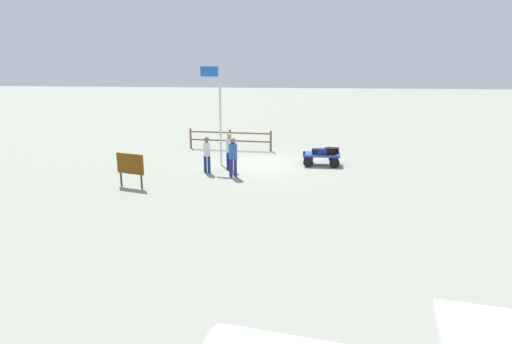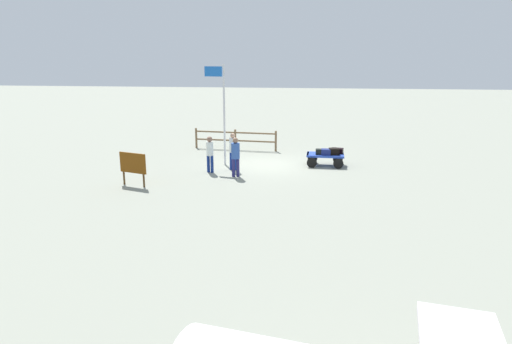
{
  "view_description": "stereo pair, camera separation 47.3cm",
  "coord_description": "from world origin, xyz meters",
  "px_view_note": "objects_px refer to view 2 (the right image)",
  "views": [
    {
      "loc": [
        -1.86,
        21.36,
        5.09
      ],
      "look_at": [
        -0.25,
        6.0,
        1.15
      ],
      "focal_mm": 31.18,
      "sensor_mm": 36.0,
      "label": 1
    },
    {
      "loc": [
        -2.33,
        21.3,
        5.09
      ],
      "look_at": [
        -0.25,
        6.0,
        1.15
      ],
      "focal_mm": 31.18,
      "sensor_mm": 36.0,
      "label": 2
    }
  ],
  "objects_px": {
    "worker_trailing": "(235,154)",
    "flagpole": "(222,107)",
    "luggage_cart": "(325,157)",
    "signboard": "(133,165)",
    "worker_lead": "(210,152)",
    "suitcase_navy": "(337,151)",
    "worker_supervisor": "(233,149)",
    "suitcase_tan": "(326,152)",
    "suitcase_maroon": "(320,152)",
    "suitcase_grey": "(334,151)"
  },
  "relations": [
    {
      "from": "suitcase_grey",
      "to": "worker_lead",
      "type": "height_order",
      "value": "worker_lead"
    },
    {
      "from": "suitcase_navy",
      "to": "worker_lead",
      "type": "height_order",
      "value": "worker_lead"
    },
    {
      "from": "suitcase_navy",
      "to": "worker_supervisor",
      "type": "relative_size",
      "value": 0.36
    },
    {
      "from": "flagpole",
      "to": "worker_lead",
      "type": "bearing_deg",
      "value": 80.46
    },
    {
      "from": "worker_trailing",
      "to": "flagpole",
      "type": "distance_m",
      "value": 3.01
    },
    {
      "from": "worker_trailing",
      "to": "signboard",
      "type": "bearing_deg",
      "value": 27.56
    },
    {
      "from": "suitcase_tan",
      "to": "worker_lead",
      "type": "distance_m",
      "value": 5.63
    },
    {
      "from": "flagpole",
      "to": "signboard",
      "type": "distance_m",
      "value": 5.45
    },
    {
      "from": "suitcase_navy",
      "to": "flagpole",
      "type": "height_order",
      "value": "flagpole"
    },
    {
      "from": "signboard",
      "to": "suitcase_grey",
      "type": "bearing_deg",
      "value": -150.95
    },
    {
      "from": "worker_trailing",
      "to": "signboard",
      "type": "relative_size",
      "value": 1.27
    },
    {
      "from": "suitcase_grey",
      "to": "suitcase_tan",
      "type": "xyz_separation_m",
      "value": [
        0.39,
        0.07,
        -0.02
      ]
    },
    {
      "from": "luggage_cart",
      "to": "worker_lead",
      "type": "relative_size",
      "value": 1.08
    },
    {
      "from": "suitcase_navy",
      "to": "worker_lead",
      "type": "bearing_deg",
      "value": 21.75
    },
    {
      "from": "luggage_cart",
      "to": "suitcase_tan",
      "type": "height_order",
      "value": "suitcase_tan"
    },
    {
      "from": "suitcase_grey",
      "to": "suitcase_tan",
      "type": "height_order",
      "value": "suitcase_grey"
    },
    {
      "from": "luggage_cart",
      "to": "signboard",
      "type": "relative_size",
      "value": 1.31
    },
    {
      "from": "suitcase_tan",
      "to": "worker_trailing",
      "type": "height_order",
      "value": "worker_trailing"
    },
    {
      "from": "suitcase_maroon",
      "to": "worker_lead",
      "type": "height_order",
      "value": "worker_lead"
    },
    {
      "from": "suitcase_tan",
      "to": "worker_supervisor",
      "type": "relative_size",
      "value": 0.26
    },
    {
      "from": "worker_lead",
      "to": "worker_trailing",
      "type": "distance_m",
      "value": 1.42
    },
    {
      "from": "suitcase_navy",
      "to": "signboard",
      "type": "distance_m",
      "value": 9.78
    },
    {
      "from": "suitcase_maroon",
      "to": "signboard",
      "type": "distance_m",
      "value": 8.88
    },
    {
      "from": "suitcase_navy",
      "to": "signboard",
      "type": "bearing_deg",
      "value": 30.39
    },
    {
      "from": "suitcase_grey",
      "to": "suitcase_navy",
      "type": "bearing_deg",
      "value": -114.97
    },
    {
      "from": "suitcase_maroon",
      "to": "worker_trailing",
      "type": "xyz_separation_m",
      "value": [
        3.72,
        2.53,
        0.33
      ]
    },
    {
      "from": "worker_lead",
      "to": "flagpole",
      "type": "bearing_deg",
      "value": -99.54
    },
    {
      "from": "suitcase_grey",
      "to": "suitcase_maroon",
      "type": "bearing_deg",
      "value": 2.67
    },
    {
      "from": "luggage_cart",
      "to": "worker_trailing",
      "type": "xyz_separation_m",
      "value": [
        3.95,
        2.65,
        0.62
      ]
    },
    {
      "from": "luggage_cart",
      "to": "worker_trailing",
      "type": "distance_m",
      "value": 4.8
    },
    {
      "from": "luggage_cart",
      "to": "suitcase_navy",
      "type": "distance_m",
      "value": 0.71
    },
    {
      "from": "suitcase_tan",
      "to": "signboard",
      "type": "bearing_deg",
      "value": 29.86
    },
    {
      "from": "suitcase_tan",
      "to": "signboard",
      "type": "xyz_separation_m",
      "value": [
        7.89,
        4.53,
        0.18
      ]
    },
    {
      "from": "suitcase_grey",
      "to": "luggage_cart",
      "type": "bearing_deg",
      "value": -11.38
    },
    {
      "from": "luggage_cart",
      "to": "worker_lead",
      "type": "bearing_deg",
      "value": 21.48
    },
    {
      "from": "luggage_cart",
      "to": "flagpole",
      "type": "relative_size",
      "value": 0.37
    },
    {
      "from": "worker_trailing",
      "to": "flagpole",
      "type": "bearing_deg",
      "value": -64.61
    },
    {
      "from": "worker_lead",
      "to": "suitcase_navy",
      "type": "bearing_deg",
      "value": -158.25
    },
    {
      "from": "suitcase_tan",
      "to": "suitcase_maroon",
      "type": "distance_m",
      "value": 0.27
    },
    {
      "from": "suitcase_tan",
      "to": "luggage_cart",
      "type": "bearing_deg",
      "value": -74.12
    },
    {
      "from": "suitcase_navy",
      "to": "worker_lead",
      "type": "relative_size",
      "value": 0.38
    },
    {
      "from": "luggage_cart",
      "to": "suitcase_navy",
      "type": "bearing_deg",
      "value": -155.94
    },
    {
      "from": "worker_lead",
      "to": "flagpole",
      "type": "height_order",
      "value": "flagpole"
    },
    {
      "from": "luggage_cart",
      "to": "flagpole",
      "type": "xyz_separation_m",
      "value": [
        4.98,
        0.48,
        2.43
      ]
    },
    {
      "from": "worker_trailing",
      "to": "flagpole",
      "type": "relative_size",
      "value": 0.36
    },
    {
      "from": "worker_trailing",
      "to": "worker_supervisor",
      "type": "distance_m",
      "value": 1.22
    },
    {
      "from": "suitcase_grey",
      "to": "worker_lead",
      "type": "bearing_deg",
      "value": 19.2
    },
    {
      "from": "worker_lead",
      "to": "signboard",
      "type": "bearing_deg",
      "value": 45.24
    },
    {
      "from": "suitcase_grey",
      "to": "worker_lead",
      "type": "distance_m",
      "value": 6.02
    },
    {
      "from": "suitcase_navy",
      "to": "suitcase_maroon",
      "type": "bearing_deg",
      "value": 24.98
    }
  ]
}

